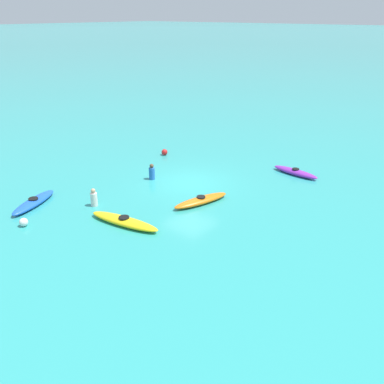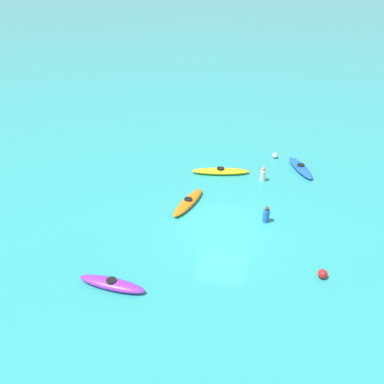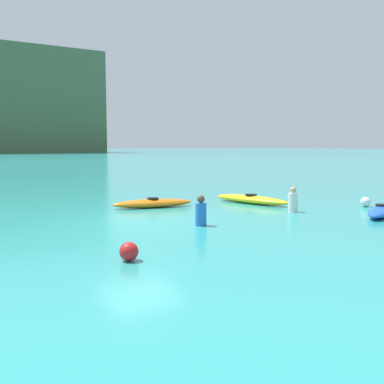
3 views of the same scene
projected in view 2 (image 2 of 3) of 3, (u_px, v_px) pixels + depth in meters
name	position (u px, v px, depth m)	size (l,w,h in m)	color
ground_plane	(224.00, 228.00, 17.94)	(600.00, 600.00, 0.00)	teal
kayak_orange	(188.00, 202.00, 19.64)	(3.07, 1.47, 0.37)	orange
kayak_purple	(112.00, 284.00, 14.54)	(0.90, 2.83, 0.37)	purple
kayak_yellow	(221.00, 171.00, 22.64)	(1.29, 3.56, 0.37)	yellow
kayak_blue	(300.00, 168.00, 23.04)	(3.01, 1.74, 0.37)	blue
buoy_white	(275.00, 156.00, 24.48)	(0.37, 0.37, 0.37)	white
buoy_red	(323.00, 274.00, 14.97)	(0.38, 0.38, 0.38)	red
person_near_shore	(263.00, 175.00, 21.77)	(0.35, 0.35, 0.88)	silver
person_by_kayaks	(266.00, 215.00, 18.21)	(0.45, 0.45, 0.88)	blue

